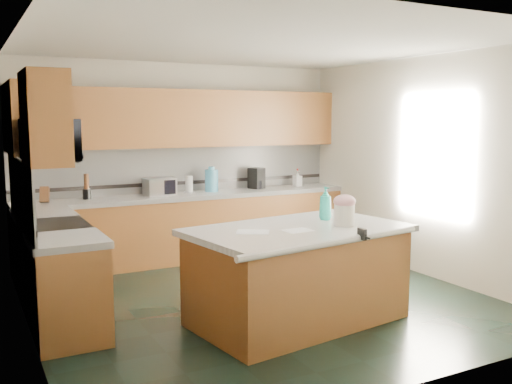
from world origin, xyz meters
TOP-DOWN VIEW (x-y plane):
  - floor at (0.00, 0.00)m, footprint 4.60×4.60m
  - ceiling at (0.00, 0.00)m, footprint 4.60×4.60m
  - wall_back at (0.00, 2.32)m, footprint 4.60×0.04m
  - wall_front at (0.00, -2.32)m, footprint 4.60×0.04m
  - wall_left at (-2.32, 0.00)m, footprint 0.04×4.60m
  - wall_right at (2.32, 0.00)m, footprint 0.04×4.60m
  - back_base_cab at (0.00, 2.00)m, footprint 4.60×0.60m
  - back_countertop at (0.00, 2.00)m, footprint 4.60×0.64m
  - back_upper_cab at (0.00, 2.13)m, footprint 4.60×0.33m
  - back_backsplash at (0.00, 2.29)m, footprint 4.60×0.02m
  - back_accent_band at (0.00, 2.28)m, footprint 4.60×0.01m
  - left_base_cab_rear at (-2.00, 1.29)m, footprint 0.60×0.82m
  - left_counter_rear at (-2.00, 1.29)m, footprint 0.64×0.82m
  - left_base_cab_front at (-2.00, -0.24)m, footprint 0.60×0.72m
  - left_counter_front at (-2.00, -0.24)m, footprint 0.64×0.72m
  - left_backsplash at (-2.29, 0.55)m, footprint 0.02×2.30m
  - left_accent_band at (-2.28, 0.55)m, footprint 0.01×2.30m
  - left_upper_cab_rear at (-2.13, 1.42)m, footprint 0.33×1.09m
  - left_upper_cab_front at (-2.13, -0.24)m, footprint 0.33×0.72m
  - range_body at (-2.00, 0.50)m, footprint 0.60×0.76m
  - range_oven_door at (-1.71, 0.50)m, footprint 0.02×0.68m
  - range_cooktop at (-2.00, 0.50)m, footprint 0.62×0.78m
  - range_handle at (-1.68, 0.50)m, footprint 0.02×0.66m
  - range_backguard at (-2.26, 0.50)m, footprint 0.06×0.76m
  - microwave at (-2.00, 0.50)m, footprint 0.50×0.73m
  - island_base at (0.02, -0.76)m, footprint 2.08×1.38m
  - island_top at (0.02, -0.76)m, footprint 2.19×1.49m
  - island_bullnose at (0.02, -1.36)m, footprint 2.02×0.35m
  - treat_jar at (0.45, -0.90)m, footprint 0.23×0.23m
  - treat_jar_lid at (0.45, -0.90)m, footprint 0.21×0.21m
  - treat_jar_knob at (0.45, -0.90)m, footprint 0.07×0.02m
  - treat_jar_knob_end_l at (0.42, -0.90)m, footprint 0.04×0.04m
  - treat_jar_knob_end_r at (0.49, -0.90)m, footprint 0.04×0.04m
  - soap_bottle_island at (0.48, -0.55)m, footprint 0.13×0.13m
  - paper_sheet_a at (-0.07, -0.90)m, footprint 0.27×0.21m
  - paper_sheet_b at (-0.47, -0.77)m, footprint 0.37×0.34m
  - clamp_body at (0.32, -1.34)m, footprint 0.05×0.11m
  - clamp_handle at (0.32, -1.41)m, footprint 0.02×0.08m
  - knife_block at (-1.88, 2.05)m, footprint 0.14×0.16m
  - utensil_crock at (-1.37, 2.08)m, footprint 0.11×0.11m
  - utensil_bundle at (-1.37, 2.08)m, footprint 0.06×0.06m
  - toaster_oven at (-0.42, 2.05)m, footprint 0.41×0.30m
  - toaster_oven_door at (-0.42, 1.92)m, footprint 0.35×0.01m
  - paper_towel at (0.02, 2.10)m, footprint 0.10×0.10m
  - paper_towel_base at (0.02, 2.10)m, footprint 0.15×0.15m
  - water_jug at (0.34, 2.06)m, footprint 0.19×0.19m
  - water_jug_neck at (0.34, 2.06)m, footprint 0.09×0.09m
  - coffee_maker at (1.06, 2.08)m, footprint 0.23×0.24m
  - coffee_carafe at (1.06, 2.04)m, footprint 0.13×0.13m
  - soap_bottle_back at (1.75, 2.05)m, footprint 0.12×0.12m
  - soap_back_cap at (1.75, 2.05)m, footprint 0.02×0.02m
  - window_light_proxy at (2.29, -0.20)m, footprint 0.02×1.40m

SIDE VIEW (x-z plane):
  - floor at x=0.00m, z-range 0.00..0.00m
  - range_oven_door at x=-1.71m, z-range 0.12..0.68m
  - back_base_cab at x=0.00m, z-range 0.00..0.86m
  - left_base_cab_rear at x=-2.00m, z-range 0.00..0.86m
  - left_base_cab_front at x=-2.00m, z-range 0.00..0.86m
  - island_base at x=0.02m, z-range 0.00..0.86m
  - range_body at x=-2.00m, z-range 0.00..0.88m
  - range_handle at x=-1.68m, z-range 0.77..0.79m
  - back_countertop at x=0.00m, z-range 0.86..0.92m
  - left_counter_rear at x=-2.00m, z-range 0.86..0.92m
  - left_counter_front at x=-2.00m, z-range 0.86..0.92m
  - island_top at x=0.02m, z-range 0.86..0.92m
  - island_bullnose at x=0.02m, z-range 0.86..0.92m
  - range_cooktop at x=-2.00m, z-range 0.88..0.92m
  - clamp_handle at x=0.32m, z-range 0.90..0.92m
  - paper_sheet_a at x=-0.07m, z-range 0.92..0.92m
  - paper_sheet_b at x=-0.47m, z-range 0.92..0.92m
  - paper_towel_base at x=0.02m, z-range 0.92..0.93m
  - clamp_body at x=0.32m, z-range 0.88..0.98m
  - coffee_carafe at x=1.06m, z-range 0.92..1.05m
  - utensil_crock at x=-1.37m, z-range 0.92..1.05m
  - knife_block at x=-1.88m, z-range 0.91..1.12m
  - range_backguard at x=-2.26m, z-range 0.93..1.11m
  - treat_jar at x=0.45m, z-range 0.92..1.12m
  - toaster_oven at x=-0.42m, z-range 0.92..1.15m
  - toaster_oven_door at x=-0.42m, z-range 0.94..1.13m
  - paper_towel at x=0.02m, z-range 0.92..1.15m
  - soap_bottle_back at x=1.75m, z-range 0.92..1.16m
  - back_accent_band at x=0.00m, z-range 1.02..1.06m
  - left_accent_band at x=-2.28m, z-range 1.02..1.06m
  - coffee_maker at x=1.06m, z-range 0.92..1.22m
  - water_jug at x=0.34m, z-range 0.92..1.23m
  - soap_bottle_island at x=0.48m, z-range 0.92..1.26m
  - utensil_bundle at x=-1.37m, z-range 1.05..1.25m
  - treat_jar_lid at x=0.45m, z-range 1.09..1.22m
  - soap_back_cap at x=1.75m, z-range 1.16..1.19m
  - treat_jar_knob at x=0.45m, z-range 1.19..1.21m
  - treat_jar_knob_end_l at x=0.42m, z-range 1.18..1.22m
  - treat_jar_knob_end_r at x=0.49m, z-range 1.18..1.22m
  - back_backsplash at x=0.00m, z-range 0.92..1.55m
  - left_backsplash at x=-2.29m, z-range 0.92..1.55m
  - water_jug_neck at x=0.34m, z-range 1.23..1.27m
  - wall_back at x=0.00m, z-range 0.00..2.70m
  - wall_front at x=0.00m, z-range 0.00..2.70m
  - wall_left at x=-2.32m, z-range 0.00..2.70m
  - wall_right at x=2.32m, z-range 0.00..2.70m
  - window_light_proxy at x=2.29m, z-range 0.95..2.05m
  - microwave at x=-2.00m, z-range 1.53..1.94m
  - back_upper_cab at x=0.00m, z-range 1.55..2.33m
  - left_upper_cab_rear at x=-2.13m, z-range 1.55..2.33m
  - left_upper_cab_front at x=-2.13m, z-range 1.55..2.33m
  - ceiling at x=0.00m, z-range 2.70..2.70m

